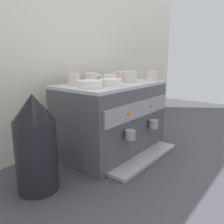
{
  "coord_description": "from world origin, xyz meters",
  "views": [
    {
      "loc": [
        -1.08,
        -0.86,
        0.58
      ],
      "look_at": [
        0.0,
        0.0,
        0.25
      ],
      "focal_mm": 37.11,
      "sensor_mm": 36.0,
      "label": 1
    }
  ],
  "objects_px": {
    "ceramic_bowl_1": "(90,84)",
    "espresso_machine": "(113,118)",
    "ceramic_bowl_2": "(111,82)",
    "coffee_grinder": "(36,144)",
    "ceramic_cup_2": "(92,78)",
    "ceramic_cup_3": "(74,79)",
    "ceramic_cup_4": "(131,77)",
    "milk_pitcher": "(149,124)",
    "ceramic_bowl_0": "(110,78)",
    "ceramic_cup_0": "(122,76)",
    "ceramic_cup_1": "(153,76)"
  },
  "relations": [
    {
      "from": "ceramic_cup_2",
      "to": "ceramic_cup_4",
      "type": "relative_size",
      "value": 0.99
    },
    {
      "from": "coffee_grinder",
      "to": "milk_pitcher",
      "type": "bearing_deg",
      "value": -0.14
    },
    {
      "from": "ceramic_cup_0",
      "to": "ceramic_bowl_2",
      "type": "xyz_separation_m",
      "value": [
        -0.25,
        -0.11,
        -0.01
      ]
    },
    {
      "from": "ceramic_cup_0",
      "to": "ceramic_cup_4",
      "type": "distance_m",
      "value": 0.12
    },
    {
      "from": "ceramic_cup_1",
      "to": "ceramic_bowl_1",
      "type": "distance_m",
      "value": 0.5
    },
    {
      "from": "espresso_machine",
      "to": "ceramic_bowl_0",
      "type": "bearing_deg",
      "value": 49.87
    },
    {
      "from": "ceramic_cup_2",
      "to": "ceramic_bowl_1",
      "type": "relative_size",
      "value": 0.76
    },
    {
      "from": "ceramic_cup_1",
      "to": "ceramic_bowl_0",
      "type": "height_order",
      "value": "ceramic_cup_1"
    },
    {
      "from": "ceramic_cup_1",
      "to": "ceramic_bowl_0",
      "type": "xyz_separation_m",
      "value": [
        -0.21,
        0.19,
        -0.01
      ]
    },
    {
      "from": "milk_pitcher",
      "to": "ceramic_bowl_0",
      "type": "bearing_deg",
      "value": 168.98
    },
    {
      "from": "ceramic_cup_1",
      "to": "ceramic_bowl_1",
      "type": "xyz_separation_m",
      "value": [
        -0.49,
        0.09,
        -0.01
      ]
    },
    {
      "from": "ceramic_cup_1",
      "to": "ceramic_cup_3",
      "type": "distance_m",
      "value": 0.52
    },
    {
      "from": "ceramic_bowl_0",
      "to": "ceramic_bowl_1",
      "type": "height_order",
      "value": "ceramic_bowl_0"
    },
    {
      "from": "ceramic_bowl_1",
      "to": "espresso_machine",
      "type": "bearing_deg",
      "value": 8.32
    },
    {
      "from": "ceramic_cup_0",
      "to": "coffee_grinder",
      "type": "distance_m",
      "value": 0.75
    },
    {
      "from": "ceramic_cup_4",
      "to": "ceramic_bowl_0",
      "type": "relative_size",
      "value": 1.08
    },
    {
      "from": "espresso_machine",
      "to": "ceramic_cup_0",
      "type": "xyz_separation_m",
      "value": [
        0.15,
        0.04,
        0.25
      ]
    },
    {
      "from": "ceramic_cup_4",
      "to": "milk_pitcher",
      "type": "height_order",
      "value": "ceramic_cup_4"
    },
    {
      "from": "espresso_machine",
      "to": "ceramic_bowl_2",
      "type": "xyz_separation_m",
      "value": [
        -0.1,
        -0.06,
        0.23
      ]
    },
    {
      "from": "ceramic_cup_2",
      "to": "ceramic_bowl_1",
      "type": "height_order",
      "value": "ceramic_cup_2"
    },
    {
      "from": "ceramic_cup_2",
      "to": "ceramic_cup_4",
      "type": "height_order",
      "value": "ceramic_cup_4"
    },
    {
      "from": "ceramic_bowl_1",
      "to": "coffee_grinder",
      "type": "xyz_separation_m",
      "value": [
        -0.32,
        0.02,
        -0.23
      ]
    },
    {
      "from": "espresso_machine",
      "to": "ceramic_bowl_0",
      "type": "height_order",
      "value": "ceramic_bowl_0"
    },
    {
      "from": "ceramic_cup_2",
      "to": "ceramic_bowl_0",
      "type": "bearing_deg",
      "value": -17.81
    },
    {
      "from": "ceramic_bowl_2",
      "to": "espresso_machine",
      "type": "bearing_deg",
      "value": 33.03
    },
    {
      "from": "ceramic_bowl_1",
      "to": "coffee_grinder",
      "type": "distance_m",
      "value": 0.4
    },
    {
      "from": "ceramic_cup_3",
      "to": "milk_pitcher",
      "type": "xyz_separation_m",
      "value": [
        0.65,
        -0.12,
        -0.39
      ]
    },
    {
      "from": "ceramic_cup_2",
      "to": "ceramic_cup_4",
      "type": "distance_m",
      "value": 0.24
    },
    {
      "from": "coffee_grinder",
      "to": "milk_pitcher",
      "type": "relative_size",
      "value": 2.96
    },
    {
      "from": "ceramic_cup_4",
      "to": "ceramic_bowl_1",
      "type": "relative_size",
      "value": 0.77
    },
    {
      "from": "ceramic_cup_3",
      "to": "ceramic_cup_4",
      "type": "xyz_separation_m",
      "value": [
        0.31,
        -0.17,
        0.0
      ]
    },
    {
      "from": "ceramic_cup_0",
      "to": "ceramic_cup_4",
      "type": "relative_size",
      "value": 1.09
    },
    {
      "from": "espresso_machine",
      "to": "milk_pitcher",
      "type": "height_order",
      "value": "espresso_machine"
    },
    {
      "from": "ceramic_bowl_0",
      "to": "coffee_grinder",
      "type": "height_order",
      "value": "ceramic_bowl_0"
    },
    {
      "from": "espresso_machine",
      "to": "ceramic_cup_0",
      "type": "distance_m",
      "value": 0.29
    },
    {
      "from": "ceramic_cup_0",
      "to": "ceramic_cup_1",
      "type": "bearing_deg",
      "value": -56.51
    },
    {
      "from": "ceramic_cup_3",
      "to": "ceramic_bowl_2",
      "type": "height_order",
      "value": "ceramic_cup_3"
    },
    {
      "from": "ceramic_cup_4",
      "to": "ceramic_cup_1",
      "type": "bearing_deg",
      "value": -20.83
    },
    {
      "from": "ceramic_bowl_1",
      "to": "coffee_grinder",
      "type": "height_order",
      "value": "ceramic_bowl_1"
    },
    {
      "from": "ceramic_cup_3",
      "to": "ceramic_bowl_2",
      "type": "distance_m",
      "value": 0.21
    },
    {
      "from": "ceramic_cup_0",
      "to": "ceramic_bowl_1",
      "type": "distance_m",
      "value": 0.39
    },
    {
      "from": "ceramic_bowl_0",
      "to": "ceramic_bowl_2",
      "type": "xyz_separation_m",
      "value": [
        -0.15,
        -0.12,
        -0.0
      ]
    },
    {
      "from": "ceramic_cup_2",
      "to": "ceramic_cup_3",
      "type": "bearing_deg",
      "value": 176.53
    },
    {
      "from": "ceramic_bowl_0",
      "to": "coffee_grinder",
      "type": "distance_m",
      "value": 0.65
    },
    {
      "from": "espresso_machine",
      "to": "milk_pitcher",
      "type": "distance_m",
      "value": 0.46
    },
    {
      "from": "espresso_machine",
      "to": "ceramic_cup_0",
      "type": "relative_size",
      "value": 6.23
    },
    {
      "from": "ceramic_cup_4",
      "to": "ceramic_bowl_2",
      "type": "xyz_separation_m",
      "value": [
        -0.2,
        0.0,
        -0.02
      ]
    },
    {
      "from": "ceramic_cup_2",
      "to": "ceramic_bowl_2",
      "type": "relative_size",
      "value": 0.83
    },
    {
      "from": "ceramic_cup_0",
      "to": "ceramic_bowl_0",
      "type": "distance_m",
      "value": 0.1
    },
    {
      "from": "ceramic_cup_3",
      "to": "coffee_grinder",
      "type": "height_order",
      "value": "ceramic_cup_3"
    }
  ]
}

